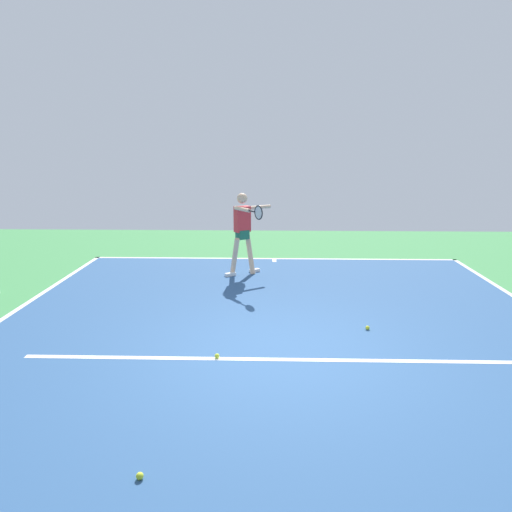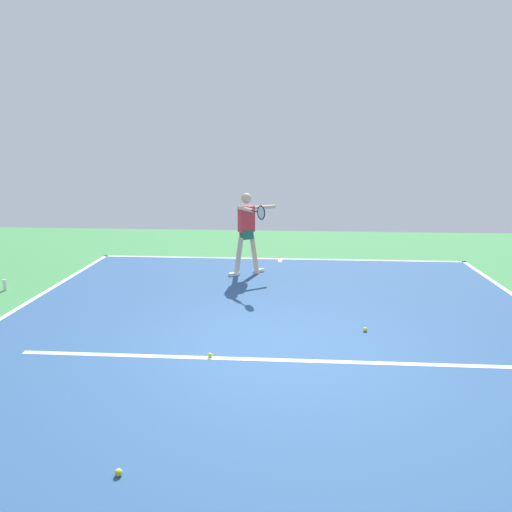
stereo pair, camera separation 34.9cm
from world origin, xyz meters
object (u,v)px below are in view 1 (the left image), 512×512
Objects in this scene: tennis_ball_far_corner at (217,356)px; tennis_ball_by_sideline at (368,328)px; tennis_ball_near_player at (140,476)px; tennis_player at (243,228)px.

tennis_ball_by_sideline is at bearing -153.91° from tennis_ball_far_corner.
tennis_ball_far_corner is 1.00× the size of tennis_ball_near_player.
tennis_player is at bearing -94.46° from tennis_ball_near_player.
tennis_ball_by_sideline is at bearing 88.67° from tennis_player.
tennis_player is at bearing -91.66° from tennis_ball_far_corner.
tennis_player reaches higher than tennis_ball_far_corner.
tennis_player is 27.66× the size of tennis_ball_near_player.
tennis_player is 4.03m from tennis_ball_by_sideline.
tennis_ball_by_sideline and tennis_ball_near_player have the same top height.
tennis_ball_far_corner is at bearing 54.08° from tennis_player.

